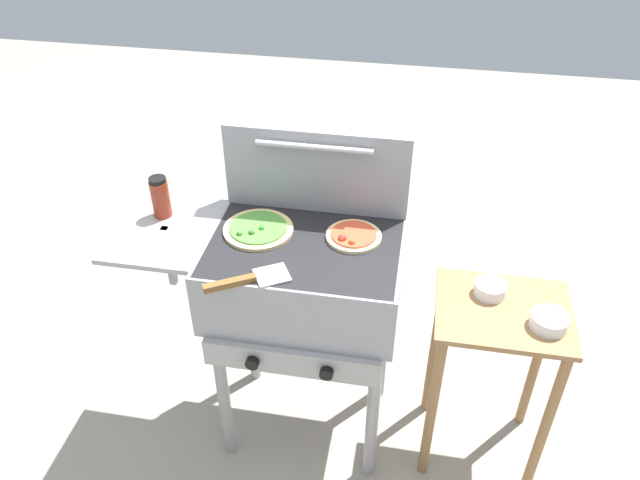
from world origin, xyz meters
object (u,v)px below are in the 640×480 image
Objects in this scene: grill at (301,278)px; spatula at (247,280)px; sauce_jar at (160,197)px; pizza_pepperoni at (353,236)px; prep_table at (494,352)px; topping_bowl_near at (490,289)px; pizza_veggie at (258,229)px; topping_bowl_far at (549,322)px.

spatula reaches higher than grill.
pizza_pepperoni is at bearing -1.62° from sauce_jar.
prep_table is (0.79, 0.22, -0.39)m from spatula.
grill is at bearing -8.97° from sauce_jar.
pizza_pepperoni is 1.73× the size of topping_bowl_near.
pizza_veggie reaches higher than grill.
topping_bowl_near is 0.22m from topping_bowl_far.
pizza_pepperoni is 0.72× the size of spatula.
grill reaches higher than topping_bowl_near.
sauce_jar is at bearing 174.16° from pizza_veggie.
topping_bowl_near is (1.13, -0.01, -0.23)m from sauce_jar.
topping_bowl_near is at bearing 123.97° from prep_table.
topping_bowl_near and topping_bowl_far have the same top height.
topping_bowl_near is at bearing 20.96° from spatula.
sauce_jar is at bearing 179.65° from topping_bowl_near.
pizza_pepperoni is 0.32m from pizza_veggie.
grill is at bearing -160.00° from pizza_pepperoni.
prep_table is (1.17, -0.07, -0.46)m from sauce_jar.
topping_bowl_far is (0.80, -0.05, -0.02)m from grill.
prep_table is at bearing 156.17° from topping_bowl_far.
prep_table is (0.83, -0.04, -0.39)m from pizza_veggie.
pizza_veggie is (-0.15, 0.04, 0.15)m from grill.
topping_bowl_near is (0.46, 0.01, -0.17)m from pizza_pepperoni.
topping_bowl_near is at bearing 144.61° from topping_bowl_far.
topping_bowl_far is at bearing -5.77° from sauce_jar.
grill is 8.10× the size of topping_bowl_far.
sauce_jar is at bearing 174.23° from topping_bowl_far.
sauce_jar reaches higher than spatula.
grill is 0.71m from prep_table.
spatula reaches higher than topping_bowl_near.
grill is 0.81m from topping_bowl_far.
topping_bowl_near is 0.89× the size of topping_bowl_far.
pizza_veggie is 0.26m from spatula.
topping_bowl_far is (0.13, -0.06, 0.22)m from prep_table.
topping_bowl_near is at bearing -0.35° from sauce_jar.
prep_table is 6.81× the size of topping_bowl_near.
pizza_veggie is at bearing -177.91° from topping_bowl_near.
prep_table is at bearing -2.69° from pizza_veggie.
sauce_jar is 1.15m from topping_bowl_near.
sauce_jar is at bearing 178.38° from pizza_pepperoni.
grill is 0.29m from spatula.
pizza_veggie is 2.21× the size of topping_bowl_near.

